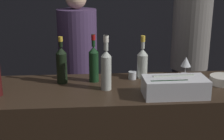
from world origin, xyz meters
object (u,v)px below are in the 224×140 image
rose_wine_bottle (142,62)px  person_in_hoodie (78,61)px  ice_bin_with_bottles (174,86)px  champagne_bottle (62,64)px  wine_glass (186,62)px  person_blond_tee (190,53)px  red_wine_bottle_burgundy (94,63)px  bowl_white (223,80)px  candle_votive (132,75)px  white_wine_bottle (106,67)px

rose_wine_bottle → person_in_hoodie: (-0.52, 0.92, -0.24)m
ice_bin_with_bottles → champagne_bottle: bearing=157.0°
wine_glass → person_blond_tee: size_ratio=0.08×
wine_glass → rose_wine_bottle: (-0.36, -0.06, 0.03)m
red_wine_bottle_burgundy → champagne_bottle: 0.24m
red_wine_bottle_burgundy → person_in_hoodie: (-0.15, 0.98, -0.26)m
wine_glass → red_wine_bottle_burgundy: 0.75m
bowl_white → rose_wine_bottle: 0.61m
red_wine_bottle_burgundy → person_blond_tee: 1.43m
person_in_hoodie → person_blond_tee: (1.20, -0.03, 0.08)m
candle_votive → person_in_hoodie: (-0.44, 0.95, -0.14)m
red_wine_bottle_burgundy → champagne_bottle: bearing=-175.9°
red_wine_bottle_burgundy → white_wine_bottle: (0.08, -0.18, 0.01)m
person_blond_tee → white_wine_bottle: bearing=113.4°
champagne_bottle → white_wine_bottle: (0.32, -0.16, 0.01)m
bowl_white → champagne_bottle: 1.19m
wine_glass → person_blond_tee: (0.31, 0.83, -0.13)m
wine_glass → person_in_hoodie: (-0.89, 0.86, -0.21)m
bowl_white → candle_votive: bowl_white is taller
ice_bin_with_bottles → person_in_hoodie: 1.49m
rose_wine_bottle → person_in_hoodie: bearing=119.8°
rose_wine_bottle → bowl_white: bearing=-19.4°
ice_bin_with_bottles → champagne_bottle: 0.82m
champagne_bottle → red_wine_bottle_burgundy: bearing=4.1°
person_in_hoodie → ice_bin_with_bottles: bearing=168.5°
candle_votive → person_blond_tee: 1.19m
person_blond_tee → red_wine_bottle_burgundy: bearing=106.2°
white_wine_bottle → person_in_hoodie: person_in_hoodie is taller
bowl_white → white_wine_bottle: size_ratio=0.51×
bowl_white → candle_votive: 0.67m
bowl_white → rose_wine_bottle: size_ratio=0.59×
rose_wine_bottle → ice_bin_with_bottles: bearing=-70.1°
white_wine_bottle → person_in_hoodie: bearing=101.2°
red_wine_bottle_burgundy → rose_wine_bottle: (0.38, 0.06, -0.02)m
red_wine_bottle_burgundy → rose_wine_bottle: bearing=9.6°
ice_bin_with_bottles → person_blond_tee: size_ratio=0.23×
ice_bin_with_bottles → candle_votive: (-0.23, 0.37, -0.04)m
bowl_white → rose_wine_bottle: (-0.57, 0.20, 0.10)m
candle_votive → ice_bin_with_bottles: bearing=-58.5°
white_wine_bottle → ice_bin_with_bottles: bearing=-19.6°
person_blond_tee → wine_glass: bearing=133.4°
rose_wine_bottle → person_in_hoodie: size_ratio=0.20×
bowl_white → wine_glass: wine_glass is taller
champagne_bottle → rose_wine_bottle: 0.62m
white_wine_bottle → person_in_hoodie: 1.21m
bowl_white → person_blond_tee: person_blond_tee is taller
ice_bin_with_bottles → red_wine_bottle_burgundy: 0.63m
white_wine_bottle → rose_wine_bottle: white_wine_bottle is taller
white_wine_bottle → rose_wine_bottle: 0.38m
ice_bin_with_bottles → person_blond_tee: person_blond_tee is taller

